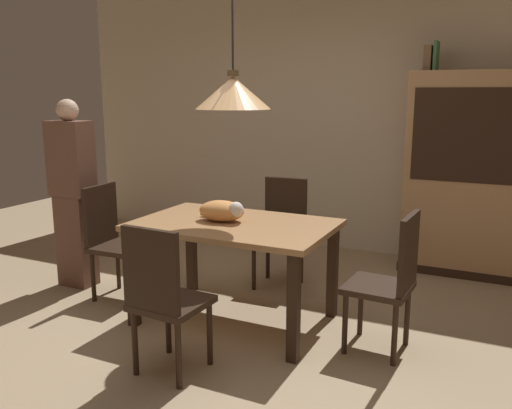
# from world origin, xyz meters

# --- Properties ---
(ground) EXTENTS (10.00, 10.00, 0.00)m
(ground) POSITION_xyz_m (0.00, 0.00, 0.00)
(ground) COLOR tan
(back_wall) EXTENTS (6.40, 0.10, 2.90)m
(back_wall) POSITION_xyz_m (0.00, 2.65, 1.45)
(back_wall) COLOR beige
(back_wall) RESTS_ON ground
(dining_table) EXTENTS (1.40, 0.90, 0.75)m
(dining_table) POSITION_xyz_m (-0.13, 0.42, 0.65)
(dining_table) COLOR #A87A4C
(dining_table) RESTS_ON ground
(chair_right_side) EXTENTS (0.42, 0.42, 0.93)m
(chair_right_side) POSITION_xyz_m (1.00, 0.41, 0.51)
(chair_right_side) COLOR black
(chair_right_side) RESTS_ON ground
(chair_near_front) EXTENTS (0.42, 0.42, 0.93)m
(chair_near_front) POSITION_xyz_m (-0.13, -0.46, 0.51)
(chair_near_front) COLOR black
(chair_near_front) RESTS_ON ground
(chair_far_back) EXTENTS (0.42, 0.42, 0.93)m
(chair_far_back) POSITION_xyz_m (-0.13, 1.29, 0.51)
(chair_far_back) COLOR black
(chair_far_back) RESTS_ON ground
(chair_left_side) EXTENTS (0.41, 0.41, 0.93)m
(chair_left_side) POSITION_xyz_m (-1.26, 0.41, 0.51)
(chair_left_side) COLOR black
(chair_left_side) RESTS_ON ground
(cat_sleeping) EXTENTS (0.39, 0.25, 0.16)m
(cat_sleeping) POSITION_xyz_m (-0.22, 0.42, 0.83)
(cat_sleeping) COLOR #E59951
(cat_sleeping) RESTS_ON dining_table
(pendant_lamp) EXTENTS (0.52, 0.52, 1.30)m
(pendant_lamp) POSITION_xyz_m (-0.13, 0.42, 1.66)
(pendant_lamp) COLOR #E0A86B
(hutch_bookcase) EXTENTS (1.12, 0.45, 1.85)m
(hutch_bookcase) POSITION_xyz_m (1.28, 2.32, 0.89)
(hutch_bookcase) COLOR tan
(hutch_bookcase) RESTS_ON ground
(book_brown_thick) EXTENTS (0.06, 0.24, 0.22)m
(book_brown_thick) POSITION_xyz_m (0.86, 2.32, 1.96)
(book_brown_thick) COLOR brown
(book_brown_thick) RESTS_ON hutch_bookcase
(book_green_slim) EXTENTS (0.03, 0.20, 0.26)m
(book_green_slim) POSITION_xyz_m (0.92, 2.32, 1.98)
(book_green_slim) COLOR #427A4C
(book_green_slim) RESTS_ON hutch_bookcase
(person_standing) EXTENTS (0.36, 0.22, 1.61)m
(person_standing) POSITION_xyz_m (-1.73, 0.50, 0.81)
(person_standing) COLOR brown
(person_standing) RESTS_ON ground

